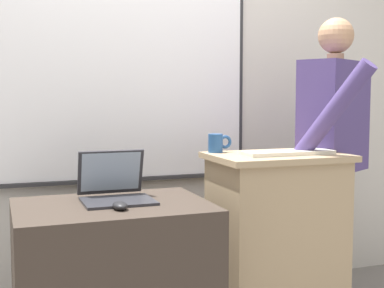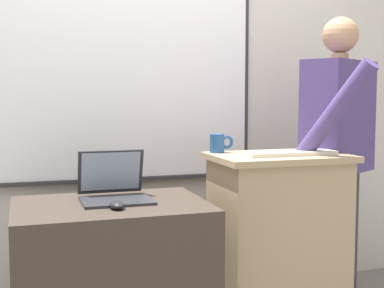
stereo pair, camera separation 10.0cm
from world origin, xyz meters
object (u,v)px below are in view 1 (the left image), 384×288
object	(u,v)px
person_presenter	(334,144)
wireless_keyboard	(288,153)
lectern_podium	(276,244)
coffee_mug	(217,143)
laptop	(114,186)
computer_mouse_by_laptop	(120,206)

from	to	relation	value
person_presenter	wireless_keyboard	xyz separation A→B (m)	(-0.40, -0.19, -0.01)
lectern_podium	coffee_mug	world-z (taller)	coffee_mug
wireless_keyboard	coffee_mug	xyz separation A→B (m)	(-0.29, 0.22, 0.04)
lectern_podium	laptop	bearing A→B (deg)	179.29
coffee_mug	computer_mouse_by_laptop	bearing A→B (deg)	-147.23
laptop	computer_mouse_by_laptop	xyz separation A→B (m)	(-0.02, -0.22, -0.04)
laptop	wireless_keyboard	distance (m)	0.86
laptop	computer_mouse_by_laptop	distance (m)	0.23
laptop	computer_mouse_by_laptop	bearing A→B (deg)	-96.18
person_presenter	laptop	xyz separation A→B (m)	(-1.25, -0.12, -0.14)
person_presenter	laptop	distance (m)	1.26
lectern_podium	computer_mouse_by_laptop	distance (m)	0.92
person_presenter	wireless_keyboard	bearing A→B (deg)	175.41
lectern_podium	computer_mouse_by_laptop	size ratio (longest dim) A/B	9.30
wireless_keyboard	computer_mouse_by_laptop	bearing A→B (deg)	-169.94
person_presenter	wireless_keyboard	distance (m)	0.44
lectern_podium	computer_mouse_by_laptop	bearing A→B (deg)	-165.85
person_presenter	coffee_mug	bearing A→B (deg)	147.07
lectern_podium	laptop	size ratio (longest dim) A/B	2.91
laptop	wireless_keyboard	world-z (taller)	laptop
lectern_podium	coffee_mug	size ratio (longest dim) A/B	7.37
person_presenter	laptop	bearing A→B (deg)	155.48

